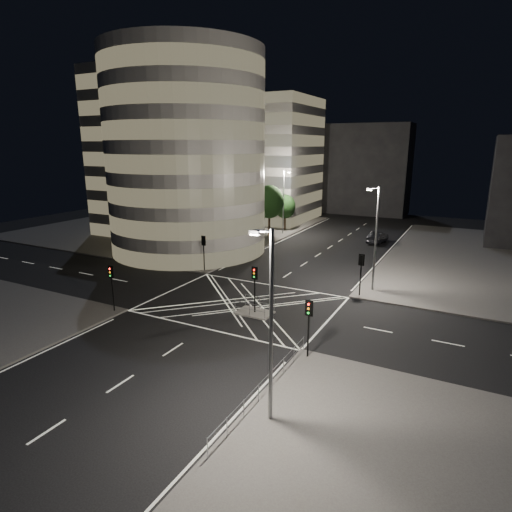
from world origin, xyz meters
The scene contains 24 objects.
ground centered at (0.00, 0.00, 0.00)m, with size 120.00×120.00×0.00m, color black.
sidewalk_far_left centered at (-29.00, 27.00, 0.07)m, with size 42.00×42.00×0.15m, color #4C4947.
central_island centered at (2.00, -1.50, 0.07)m, with size 3.00×2.00×0.15m, color slate.
office_tower_curved centered at (-20.74, 18.74, 12.65)m, with size 30.00×29.00×27.20m.
office_block_rear centered at (-22.00, 42.00, 11.15)m, with size 24.00×16.00×22.00m, color gray.
building_far_end centered at (-4.00, 58.00, 9.00)m, with size 18.00×8.00×18.00m, color black.
tree_a centered at (-10.50, 9.00, 4.95)m, with size 4.77×4.77×7.55m.
tree_b centered at (-10.50, 15.00, 4.36)m, with size 4.33×4.33×6.71m.
tree_c centered at (-10.50, 21.00, 4.26)m, with size 4.07×4.07×6.46m.
tree_d centered at (-10.50, 27.00, 5.50)m, with size 4.41×4.41×7.90m.
tree_e centered at (-10.50, 33.00, 4.03)m, with size 3.44×3.44×5.87m.
traffic_signal_fl centered at (-8.80, 6.80, 2.91)m, with size 0.55×0.22×4.00m.
traffic_signal_nl centered at (-8.80, -6.80, 2.91)m, with size 0.55×0.22×4.00m.
traffic_signal_fr centered at (8.80, 6.80, 2.91)m, with size 0.55×0.22×4.00m.
traffic_signal_nr centered at (8.80, -6.80, 2.91)m, with size 0.55×0.22×4.00m.
traffic_signal_island centered at (2.00, -1.50, 2.91)m, with size 0.55×0.22×4.00m.
street_lamp_left_near centered at (-9.44, 12.00, 5.54)m, with size 1.25×0.25×10.00m.
street_lamp_left_far centered at (-9.44, 30.00, 5.54)m, with size 1.25×0.25×10.00m.
street_lamp_right_far centered at (9.44, 9.00, 5.54)m, with size 1.25×0.25×10.00m.
street_lamp_right_near centered at (9.44, -14.00, 5.54)m, with size 1.25×0.25×10.00m.
railing_near_right centered at (8.30, -12.15, 0.70)m, with size 0.06×11.70×1.10m, color slate.
railing_island_south centered at (2.00, -2.40, 0.70)m, with size 2.80×0.06×1.10m, color slate.
railing_island_north centered at (2.00, -0.60, 0.70)m, with size 2.80×0.06×1.10m, color slate.
sedan centered at (5.26, 30.78, 0.81)m, with size 1.72×4.94×1.63m, color black.
Camera 1 is at (17.81, -31.48, 13.89)m, focal length 30.00 mm.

